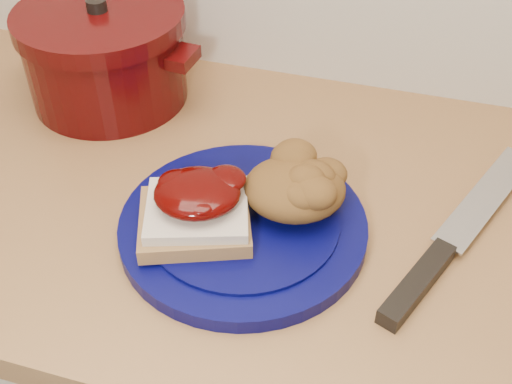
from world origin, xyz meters
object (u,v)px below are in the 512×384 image
(plate, at_px, (243,227))
(chef_knife, at_px, (438,257))
(dutch_oven, at_px, (105,55))
(pepper_grinder, at_px, (77,29))
(butter_knife, at_px, (449,242))

(plate, distance_m, chef_knife, 0.23)
(chef_knife, xyz_separation_m, dutch_oven, (-0.50, 0.21, 0.06))
(dutch_oven, bearing_deg, pepper_grinder, 142.49)
(dutch_oven, height_order, pepper_grinder, dutch_oven)
(chef_knife, distance_m, pepper_grinder, 0.64)
(pepper_grinder, bearing_deg, butter_knife, -21.46)
(chef_knife, bearing_deg, dutch_oven, 89.89)
(plate, distance_m, pepper_grinder, 0.46)
(plate, height_order, chef_knife, same)
(butter_knife, bearing_deg, chef_knife, -176.93)
(dutch_oven, relative_size, pepper_grinder, 2.09)
(butter_knife, height_order, dutch_oven, dutch_oven)
(butter_knife, bearing_deg, pepper_grinder, 89.44)
(dutch_oven, distance_m, pepper_grinder, 0.10)
(pepper_grinder, bearing_deg, chef_knife, -24.82)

